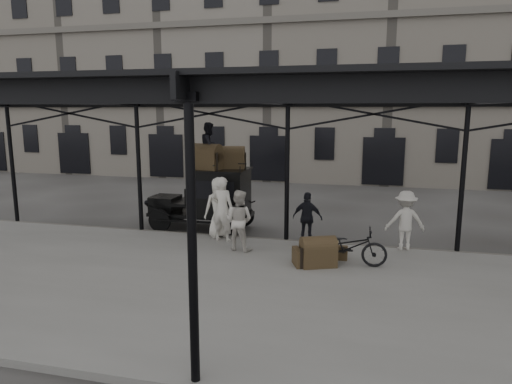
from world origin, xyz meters
TOP-DOWN VIEW (x-y plane):
  - ground at (0.00, 0.00)m, footprint 120.00×120.00m
  - platform at (0.00, -2.00)m, footprint 28.00×8.00m
  - canopy at (0.00, -1.72)m, footprint 22.50×9.00m
  - building_frontage at (0.00, 18.00)m, footprint 64.00×8.00m
  - taxi at (-2.83, 3.10)m, footprint 3.65×1.55m
  - porter_left at (-1.91, 1.42)m, footprint 0.79×0.58m
  - porter_midleft at (-1.16, 0.64)m, footprint 0.98×0.84m
  - porter_centre at (-2.14, 1.80)m, footprint 1.13×1.04m
  - porter_official at (0.68, 1.80)m, footprint 0.96×0.50m
  - porter_right at (3.51, 1.80)m, footprint 1.21×0.81m
  - bicycle at (2.02, 0.01)m, footprint 1.97×0.79m
  - porter_roof at (-2.86, 3.00)m, footprint 0.63×0.79m
  - steamer_trunk_roof_near at (-2.91, 2.85)m, footprint 1.10×0.82m
  - steamer_trunk_roof_far at (-2.16, 3.30)m, footprint 0.96×0.70m
  - steamer_trunk_platform at (1.23, -0.23)m, footprint 1.05×0.86m
  - wicker_hamper at (1.40, 0.49)m, footprint 0.63×0.49m
  - suitcase_upright at (0.70, -0.33)m, footprint 0.36×0.61m
  - suitcase_flat at (1.66, 0.39)m, footprint 0.60×0.17m

SIDE VIEW (x-z plane):
  - ground at x=0.00m, z-range 0.00..0.00m
  - platform at x=0.00m, z-range 0.00..0.15m
  - suitcase_flat at x=1.66m, z-range 0.15..0.55m
  - suitcase_upright at x=0.70m, z-range 0.15..0.60m
  - wicker_hamper at x=1.40m, z-range 0.15..0.65m
  - steamer_trunk_platform at x=1.23m, z-range 0.15..0.81m
  - bicycle at x=2.02m, z-range 0.15..1.17m
  - porter_official at x=0.68m, z-range 0.15..1.72m
  - porter_right at x=3.51m, z-range 0.15..1.89m
  - porter_midleft at x=-1.16m, z-range 0.15..1.91m
  - porter_centre at x=-2.14m, z-range 0.15..2.08m
  - porter_left at x=-1.91m, z-range 0.15..2.16m
  - taxi at x=-2.83m, z-range 0.11..2.29m
  - steamer_trunk_roof_far at x=-2.16m, z-range 2.18..2.82m
  - steamer_trunk_roof_near at x=-2.91m, z-range 2.18..2.90m
  - porter_roof at x=-2.86m, z-range 2.18..3.76m
  - canopy at x=0.00m, z-range 2.23..6.97m
  - building_frontage at x=0.00m, z-range 0.00..14.00m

